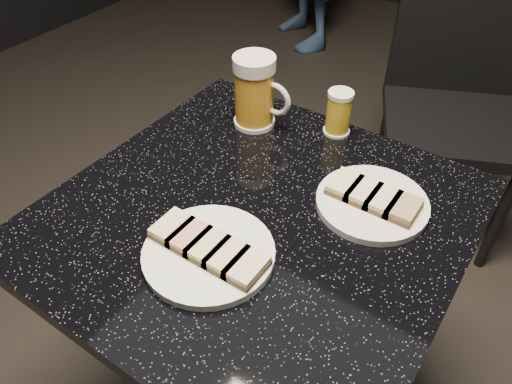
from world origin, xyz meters
TOP-DOWN VIEW (x-y plane):
  - plate_large at (-0.01, -0.13)m, footprint 0.22×0.22m
  - plate_small at (0.16, 0.13)m, footprint 0.20×0.20m
  - table at (0.00, 0.00)m, footprint 0.70×0.70m
  - beer_mug at (-0.16, 0.23)m, footprint 0.13×0.09m
  - beer_tumbler at (0.00, 0.31)m, footprint 0.06×0.06m
  - chair at (0.09, 1.03)m, footprint 0.57×0.57m
  - canapes_on_plate_large at (-0.01, -0.13)m, footprint 0.20×0.07m
  - canapes_on_plate_small at (0.16, 0.13)m, footprint 0.16×0.07m

SIDE VIEW (x-z plane):
  - chair at x=0.09m, z-range 0.06..0.95m
  - table at x=0.00m, z-range 0.13..0.88m
  - plate_large at x=-0.01m, z-range 0.75..0.76m
  - plate_small at x=0.16m, z-range 0.75..0.76m
  - canapes_on_plate_large at x=-0.01m, z-range 0.76..0.78m
  - canapes_on_plate_small at x=0.16m, z-range 0.76..0.78m
  - beer_tumbler at x=0.00m, z-range 0.75..0.85m
  - beer_mug at x=-0.16m, z-range 0.75..0.91m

